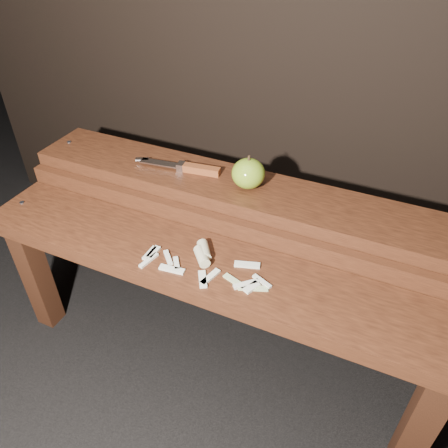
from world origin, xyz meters
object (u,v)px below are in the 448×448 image
at_px(bench_front_tier, 203,284).
at_px(bench_rear_tier, 240,212).
at_px(knife, 191,168).
at_px(apple, 248,173).

xyz_separation_m(bench_front_tier, bench_rear_tier, (0.00, 0.23, 0.06)).
distance_m(bench_front_tier, knife, 0.32).
bearing_deg(apple, bench_rear_tier, -165.74).
xyz_separation_m(bench_rear_tier, knife, (-0.15, 0.01, 0.10)).
distance_m(apple, knife, 0.17).
height_order(bench_rear_tier, apple, apple).
height_order(bench_front_tier, apple, apple).
distance_m(bench_front_tier, apple, 0.30).
bearing_deg(bench_rear_tier, knife, 176.50).
bearing_deg(bench_front_tier, apple, 85.79).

